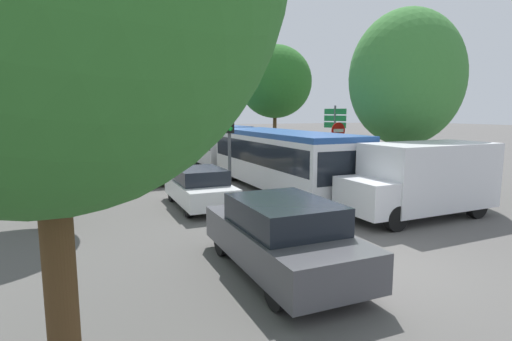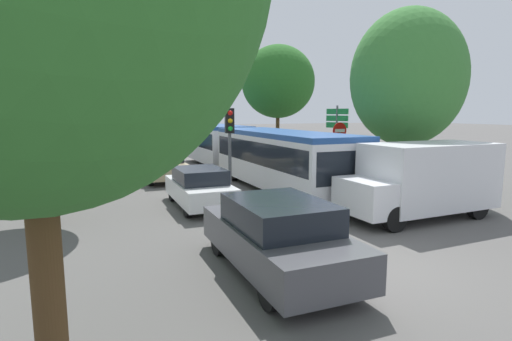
# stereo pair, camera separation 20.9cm
# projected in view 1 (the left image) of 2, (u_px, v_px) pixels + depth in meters

# --- Properties ---
(ground_plane) EXTENTS (200.00, 200.00, 0.00)m
(ground_plane) POSITION_uv_depth(u_px,v_px,m) (371.00, 266.00, 8.48)
(ground_plane) COLOR #565451
(articulated_bus) EXTENTS (2.67, 16.72, 2.48)m
(articulated_bus) POSITION_uv_depth(u_px,v_px,m) (247.00, 149.00, 20.04)
(articulated_bus) COLOR silver
(articulated_bus) RESTS_ON ground
(city_bus_rear) EXTENTS (2.59, 11.46, 2.46)m
(city_bus_rear) POSITION_uv_depth(u_px,v_px,m) (118.00, 132.00, 38.49)
(city_bus_rear) COLOR teal
(city_bus_rear) RESTS_ON ground
(queued_car_graphite) EXTENTS (1.91, 4.40, 1.52)m
(queued_car_graphite) POSITION_uv_depth(u_px,v_px,m) (282.00, 236.00, 8.08)
(queued_car_graphite) COLOR #47474C
(queued_car_graphite) RESTS_ON ground
(queued_car_white) EXTENTS (1.70, 3.92, 1.36)m
(queued_car_white) POSITION_uv_depth(u_px,v_px,m) (200.00, 187.00, 13.76)
(queued_car_white) COLOR white
(queued_car_white) RESTS_ON ground
(queued_car_tan) EXTENTS (1.83, 4.22, 1.46)m
(queued_car_tan) POSITION_uv_depth(u_px,v_px,m) (160.00, 165.00, 19.18)
(queued_car_tan) COLOR tan
(queued_car_tan) RESTS_ON ground
(queued_car_black) EXTENTS (1.84, 4.25, 1.47)m
(queued_car_black) POSITION_uv_depth(u_px,v_px,m) (144.00, 154.00, 24.26)
(queued_car_black) COLOR black
(queued_car_black) RESTS_ON ground
(white_van) EXTENTS (5.02, 2.05, 2.31)m
(white_van) POSITION_uv_depth(u_px,v_px,m) (423.00, 178.00, 12.37)
(white_van) COLOR silver
(white_van) RESTS_ON ground
(traffic_light) EXTENTS (0.35, 0.38, 3.40)m
(traffic_light) POSITION_uv_depth(u_px,v_px,m) (229.00, 133.00, 14.53)
(traffic_light) COLOR #56595E
(traffic_light) RESTS_ON ground
(no_entry_sign) EXTENTS (0.70, 0.08, 2.82)m
(no_entry_sign) POSITION_uv_depth(u_px,v_px,m) (338.00, 144.00, 17.51)
(no_entry_sign) COLOR #56595E
(no_entry_sign) RESTS_ON ground
(direction_sign_post) EXTENTS (0.39, 1.37, 3.60)m
(direction_sign_post) POSITION_uv_depth(u_px,v_px,m) (335.00, 126.00, 20.20)
(direction_sign_post) COLOR #56595E
(direction_sign_post) RESTS_ON ground
(tree_left_mid) EXTENTS (3.67, 3.67, 5.49)m
(tree_left_mid) POSITION_uv_depth(u_px,v_px,m) (41.00, 92.00, 11.12)
(tree_left_mid) COLOR #51381E
(tree_left_mid) RESTS_ON ground
(tree_left_far) EXTENTS (4.52, 4.52, 7.45)m
(tree_left_far) POSITION_uv_depth(u_px,v_px,m) (51.00, 77.00, 17.55)
(tree_left_far) COLOR #51381E
(tree_left_far) RESTS_ON ground
(tree_left_distant) EXTENTS (3.46, 3.46, 6.66)m
(tree_left_distant) POSITION_uv_depth(u_px,v_px,m) (60.00, 89.00, 25.36)
(tree_left_distant) COLOR #51381E
(tree_left_distant) RESTS_ON ground
(tree_right_near) EXTENTS (4.38, 4.38, 7.23)m
(tree_right_near) POSITION_uv_depth(u_px,v_px,m) (405.00, 82.00, 15.67)
(tree_right_near) COLOR #51381E
(tree_right_near) RESTS_ON ground
(tree_right_mid) EXTENTS (4.89, 4.89, 7.71)m
(tree_right_mid) POSITION_uv_depth(u_px,v_px,m) (275.00, 84.00, 26.64)
(tree_right_mid) COLOR #51381E
(tree_right_mid) RESTS_ON ground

